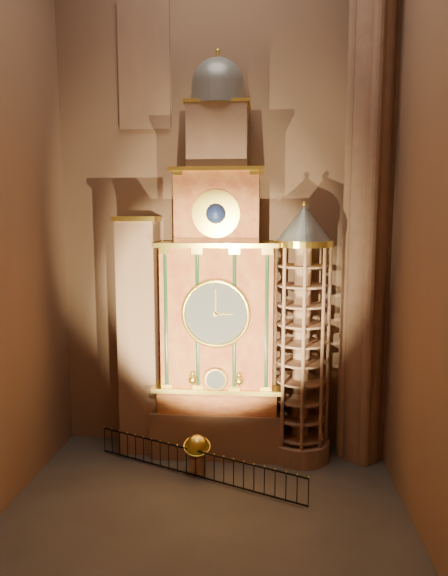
# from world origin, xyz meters

# --- Properties ---
(floor) EXTENTS (14.00, 14.00, 0.00)m
(floor) POSITION_xyz_m (0.00, 0.00, 0.00)
(floor) COLOR #383330
(floor) RESTS_ON ground
(wall_back) EXTENTS (22.00, 0.00, 22.00)m
(wall_back) POSITION_xyz_m (0.00, 6.00, 11.00)
(wall_back) COLOR #8C664B
(wall_back) RESTS_ON floor
(wall_right) EXTENTS (0.00, 22.00, 22.00)m
(wall_right) POSITION_xyz_m (7.00, 0.00, 11.00)
(wall_right) COLOR #8C664B
(wall_right) RESTS_ON floor
(astronomical_clock) EXTENTS (5.60, 2.41, 16.70)m
(astronomical_clock) POSITION_xyz_m (0.00, 4.96, 6.68)
(astronomical_clock) COLOR #8C634C
(astronomical_clock) RESTS_ON floor
(portrait_tower) EXTENTS (1.80, 1.60, 10.20)m
(portrait_tower) POSITION_xyz_m (-3.40, 4.98, 5.15)
(portrait_tower) COLOR #8C634C
(portrait_tower) RESTS_ON floor
(stair_turret) EXTENTS (2.50, 2.50, 10.80)m
(stair_turret) POSITION_xyz_m (3.50, 4.70, 5.27)
(stair_turret) COLOR #8C634C
(stair_turret) RESTS_ON floor
(gothic_pier) EXTENTS (2.04, 2.04, 22.00)m
(gothic_pier) POSITION_xyz_m (6.10, 5.00, 11.00)
(gothic_pier) COLOR #8C634C
(gothic_pier) RESTS_ON floor
(stained_glass_window) EXTENTS (2.20, 0.14, 5.20)m
(stained_glass_window) POSITION_xyz_m (-3.20, 5.92, 16.50)
(stained_glass_window) COLOR navy
(stained_glass_window) RESTS_ON wall_back
(celestial_globe) EXTENTS (1.23, 1.18, 1.59)m
(celestial_globe) POSITION_xyz_m (-0.66, 2.93, 0.95)
(celestial_globe) COLOR #8C634C
(celestial_globe) RESTS_ON floor
(iron_railing) EXTENTS (8.50, 3.73, 1.09)m
(iron_railing) POSITION_xyz_m (-0.67, 2.55, 0.59)
(iron_railing) COLOR black
(iron_railing) RESTS_ON floor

